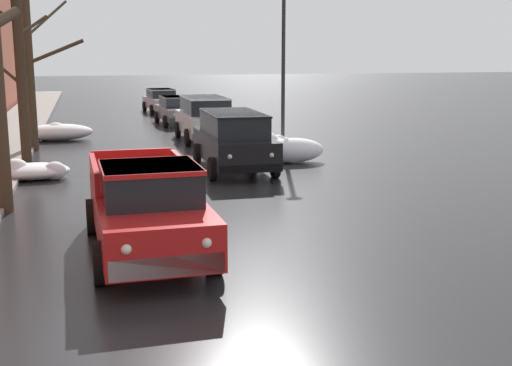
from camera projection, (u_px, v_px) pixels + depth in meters
The scene contains 12 objects.
snow_bank_along_left_kerb at pixel (291, 151), 21.89m from camera, with size 2.21×1.00×0.83m.
snow_bank_mid_block_left at pixel (33, 171), 19.08m from camera, with size 2.04×1.39×0.63m.
snow_bank_near_corner_right at pixel (264, 143), 24.54m from camera, with size 2.90×1.09×0.71m.
snow_bank_along_right_kerb at pixel (57, 132), 27.42m from camera, with size 2.82×1.41×0.75m.
bare_tree_mid_block at pixel (20, 71), 20.90m from camera, with size 2.69×1.45×5.75m.
bare_tree_far_down_block at pixel (30, 62), 24.16m from camera, with size 3.16×2.18×6.39m.
pickup_truck_red_approaching_near_lane at pixel (147, 207), 11.94m from camera, with size 2.17×5.27×1.76m.
suv_black_parked_kerbside_close at pixel (234, 139), 20.37m from camera, with size 2.11×4.79×1.82m.
suv_white_parked_kerbside_mid at pixel (205, 117), 27.18m from camera, with size 2.08×4.48×1.82m.
sedan_grey_parked_far_down_block at pixel (177, 110), 33.28m from camera, with size 2.04×4.04×1.42m.
sedan_silver_queued_behind_truck at pixel (161, 100), 39.79m from camera, with size 2.11×4.10×1.42m.
street_lamp_post at pixel (283, 53), 24.32m from camera, with size 0.44×0.24×6.46m.
Camera 1 is at (-2.51, -4.09, 3.66)m, focal length 46.25 mm.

